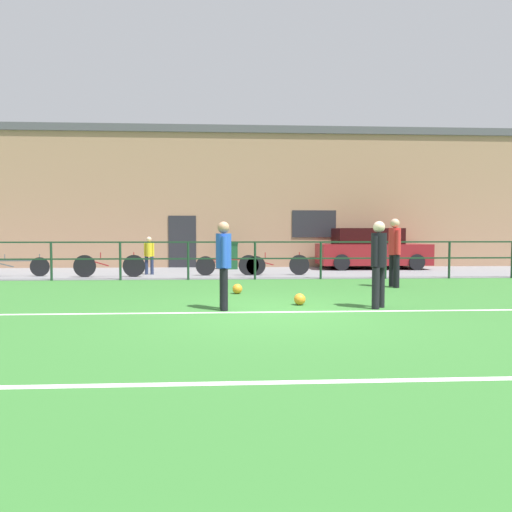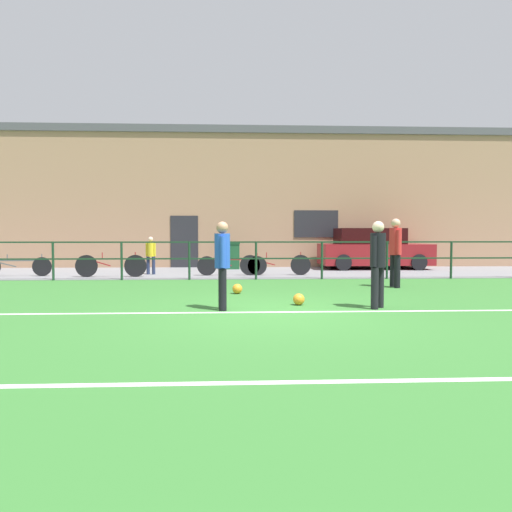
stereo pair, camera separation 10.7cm
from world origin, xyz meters
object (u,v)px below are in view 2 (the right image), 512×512
at_px(soccer_ball_spare, 237,289).
at_px(bicycle_parked_2, 16,266).
at_px(spectator_child, 151,253).
at_px(bicycle_parked_0, 275,265).
at_px(soccer_ball_match, 299,299).
at_px(bicycle_parked_3, 232,265).
at_px(bicycle_parked_1, 111,266).
at_px(parked_car_red, 373,250).
at_px(player_striker, 222,260).
at_px(player_winger, 395,248).
at_px(trash_bin_0, 232,255).
at_px(player_goalkeeper, 378,259).

distance_m(soccer_ball_spare, bicycle_parked_2, 8.38).
bearing_deg(bicycle_parked_2, spectator_child, 7.24).
bearing_deg(bicycle_parked_0, soccer_ball_match, -90.89).
bearing_deg(bicycle_parked_2, bicycle_parked_3, -0.00).
relative_size(soccer_ball_spare, bicycle_parked_1, 0.10).
bearing_deg(parked_car_red, soccer_ball_match, -114.53).
distance_m(player_striker, bicycle_parked_1, 7.43).
bearing_deg(bicycle_parked_3, soccer_ball_spare, -88.22).
bearing_deg(parked_car_red, bicycle_parked_3, -153.56).
relative_size(player_striker, bicycle_parked_0, 0.69).
height_order(parked_car_red, bicycle_parked_0, parked_car_red).
height_order(player_winger, trash_bin_0, player_winger).
relative_size(bicycle_parked_0, trash_bin_0, 2.27).
xyz_separation_m(player_goalkeeper, parked_car_red, (2.74, 9.54, -0.15)).
bearing_deg(player_winger, soccer_ball_spare, 100.09).
distance_m(player_goalkeeper, bicycle_parked_0, 6.97).
relative_size(player_striker, bicycle_parked_3, 0.70).
bearing_deg(trash_bin_0, spectator_child, -139.77).
bearing_deg(player_striker, soccer_ball_spare, 169.06).
relative_size(soccer_ball_spare, bicycle_parked_0, 0.10).
distance_m(player_goalkeeper, bicycle_parked_2, 11.78).
distance_m(player_winger, bicycle_parked_2, 11.62).
xyz_separation_m(player_goalkeeper, soccer_ball_spare, (-2.57, 2.25, -0.80)).
xyz_separation_m(bicycle_parked_1, bicycle_parked_3, (3.80, 0.39, -0.03)).
distance_m(bicycle_parked_0, trash_bin_0, 3.16).
height_order(player_winger, bicycle_parked_1, player_winger).
xyz_separation_m(player_goalkeeper, bicycle_parked_3, (-2.71, 6.83, -0.57)).
distance_m(player_goalkeeper, player_striker, 2.86).
bearing_deg(player_winger, spectator_child, 54.82).
bearing_deg(bicycle_parked_1, soccer_ball_match, -49.43).
bearing_deg(spectator_child, bicycle_parked_3, 175.59).
relative_size(player_striker, parked_car_red, 0.38).
bearing_deg(bicycle_parked_1, bicycle_parked_0, 4.27).
distance_m(soccer_ball_spare, trash_bin_0, 7.40).
relative_size(player_goalkeeper, spectator_child, 1.28).
relative_size(player_winger, trash_bin_0, 1.72).
height_order(soccer_ball_match, bicycle_parked_0, bicycle_parked_0).
xyz_separation_m(player_winger, soccer_ball_spare, (-4.06, -1.11, -0.89)).
height_order(player_winger, spectator_child, player_winger).
bearing_deg(soccer_ball_match, player_striker, -161.78).
bearing_deg(soccer_ball_spare, bicycle_parked_2, 146.91).
relative_size(player_striker, trash_bin_0, 1.56).
bearing_deg(player_goalkeeper, player_winger, 17.10).
height_order(bicycle_parked_3, trash_bin_0, trash_bin_0).
distance_m(player_goalkeeper, bicycle_parked_1, 9.17).
bearing_deg(soccer_ball_spare, parked_car_red, 53.89).
relative_size(soccer_ball_match, bicycle_parked_2, 0.10).
xyz_separation_m(player_striker, soccer_ball_spare, (0.29, 2.27, -0.79)).
xyz_separation_m(player_goalkeeper, spectator_child, (-5.42, 7.35, -0.18)).
bearing_deg(player_winger, bicycle_parked_0, 33.64).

